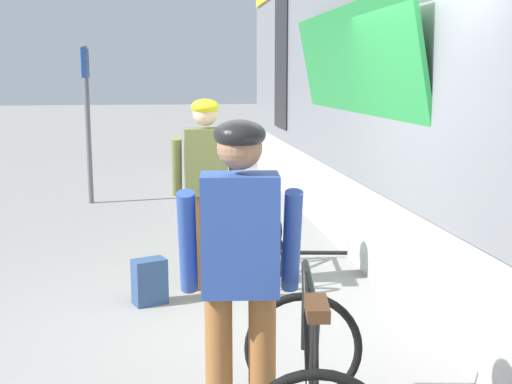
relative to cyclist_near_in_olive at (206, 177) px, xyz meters
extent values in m
plane|color=gray|center=(0.36, -1.01, -1.05)|extent=(80.00, 80.00, 0.00)
cube|color=#238C3D|center=(1.55, 0.66, 0.75)|extent=(0.36, 3.91, 1.68)
cube|color=black|center=(1.56, 4.92, 1.20)|extent=(0.03, 1.10, 2.29)
cylinder|color=#935B2D|center=(-0.11, 0.00, -0.60)|extent=(0.14, 0.14, 0.90)
cylinder|color=#935B2D|center=(0.11, 0.00, -0.60)|extent=(0.14, 0.14, 0.90)
cube|color=olive|center=(0.00, 0.00, 0.15)|extent=(0.38, 0.24, 0.60)
cylinder|color=olive|center=(-0.26, 0.04, 0.10)|extent=(0.09, 0.26, 0.56)
cylinder|color=olive|center=(0.26, 0.04, 0.10)|extent=(0.09, 0.26, 0.56)
sphere|color=beige|center=(0.00, 0.00, 0.58)|extent=(0.22, 0.22, 0.22)
ellipsoid|color=yellow|center=(0.00, 0.00, 0.64)|extent=(0.25, 0.28, 0.14)
cylinder|color=#935B2D|center=(-0.12, -2.76, -0.60)|extent=(0.14, 0.14, 0.90)
cylinder|color=#935B2D|center=(0.10, -2.78, -0.60)|extent=(0.14, 0.14, 0.90)
cube|color=#2D4C9E|center=(-0.01, -2.77, 0.15)|extent=(0.40, 0.27, 0.60)
cylinder|color=#2D4C9E|center=(-0.26, -2.71, 0.10)|extent=(0.11, 0.27, 0.56)
cylinder|color=#2D4C9E|center=(0.26, -2.76, 0.10)|extent=(0.11, 0.27, 0.56)
sphere|color=#9E7051|center=(-0.01, -2.77, 0.58)|extent=(0.22, 0.22, 0.22)
ellipsoid|color=black|center=(-0.01, -2.77, 0.64)|extent=(0.28, 0.30, 0.14)
torus|color=black|center=(0.48, 0.75, -0.70)|extent=(0.71, 0.15, 0.71)
torus|color=black|center=(0.34, -0.26, -0.70)|extent=(0.71, 0.15, 0.71)
cylinder|color=#197A7F|center=(0.43, 0.39, -0.45)|extent=(0.13, 0.64, 0.63)
cylinder|color=#197A7F|center=(0.42, 0.27, -0.15)|extent=(0.16, 0.85, 0.04)
cylinder|color=#197A7F|center=(0.37, -0.03, -0.45)|extent=(0.08, 0.28, 0.62)
cylinder|color=#197A7F|center=(0.36, -0.09, -0.73)|extent=(0.08, 0.36, 0.08)
cylinder|color=#197A7F|center=(0.35, -0.21, -0.42)|extent=(0.04, 0.15, 0.56)
cylinder|color=#197A7F|center=(0.48, 0.72, -0.42)|extent=(0.04, 0.09, 0.55)
cylinder|color=black|center=(0.48, 0.70, -0.09)|extent=(0.48, 0.09, 0.02)
cube|color=#4C2D19|center=(0.35, -0.18, -0.10)|extent=(0.13, 0.25, 0.06)
torus|color=black|center=(0.43, -2.27, -0.70)|extent=(0.71, 0.16, 0.71)
cylinder|color=black|center=(0.38, -2.62, -0.45)|extent=(0.14, 0.64, 0.63)
cylinder|color=black|center=(0.36, -2.74, -0.15)|extent=(0.17, 0.85, 0.04)
cylinder|color=black|center=(0.31, -3.04, -0.45)|extent=(0.08, 0.28, 0.62)
cylinder|color=black|center=(0.28, -3.22, -0.42)|extent=(0.05, 0.15, 0.56)
cylinder|color=black|center=(0.43, -2.29, -0.42)|extent=(0.04, 0.09, 0.55)
cylinder|color=black|center=(0.42, -2.32, -0.09)|extent=(0.48, 0.10, 0.02)
cube|color=#4C2D19|center=(0.29, -3.19, -0.10)|extent=(0.14, 0.25, 0.06)
cube|color=navy|center=(-0.52, -0.34, -0.85)|extent=(0.33, 0.27, 0.40)
cylinder|color=#595B60|center=(-1.52, 4.41, 0.15)|extent=(0.08, 0.08, 2.40)
cube|color=#193F99|center=(-1.52, 4.41, 1.10)|extent=(0.04, 0.70, 0.44)
camera|label=1|loc=(-0.36, -5.88, 0.92)|focal=45.94mm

